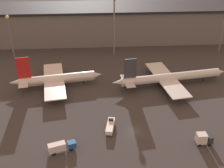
# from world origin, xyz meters

# --- Properties ---
(ground) EXTENTS (600.00, 600.00, 0.00)m
(ground) POSITION_xyz_m (0.00, 0.00, 0.00)
(ground) COLOR #383538
(terminal_building) EXTENTS (162.32, 28.59, 18.92)m
(terminal_building) POSITION_xyz_m (0.00, 85.60, 9.50)
(terminal_building) COLOR slate
(terminal_building) RESTS_ON ground
(airplane_0) EXTENTS (36.84, 31.67, 13.84)m
(airplane_0) POSITION_xyz_m (-27.45, 30.89, 3.24)
(airplane_0) COLOR silver
(airplane_0) RESTS_ON ground
(airplane_1) EXTENTS (48.69, 31.77, 13.14)m
(airplane_1) POSITION_xyz_m (18.48, 29.28, 3.16)
(airplane_1) COLOR silver
(airplane_1) RESTS_ON ground
(service_vehicle_0) EXTENTS (4.68, 2.45, 3.73)m
(service_vehicle_0) POSITION_xyz_m (19.64, -7.12, 2.02)
(service_vehicle_0) COLOR #282D38
(service_vehicle_0) RESTS_ON ground
(service_vehicle_1) EXTENTS (8.15, 4.36, 3.05)m
(service_vehicle_1) POSITION_xyz_m (-22.11, -7.60, 1.74)
(service_vehicle_1) COLOR #195199
(service_vehicle_1) RESTS_ON ground
(service_vehicle_2) EXTENTS (3.56, 7.89, 2.90)m
(service_vehicle_2) POSITION_xyz_m (-7.44, 1.52, 1.38)
(service_vehicle_2) COLOR white
(service_vehicle_2) RESTS_ON ground
(lamp_post_0) EXTENTS (1.80, 1.80, 21.11)m
(lamp_post_0) POSITION_xyz_m (-51.78, 62.06, 13.73)
(lamp_post_0) COLOR slate
(lamp_post_0) RESTS_ON ground
(lamp_post_1) EXTENTS (1.80, 1.80, 28.58)m
(lamp_post_1) POSITION_xyz_m (-1.93, 62.06, 17.86)
(lamp_post_1) COLOR slate
(lamp_post_1) RESTS_ON ground
(lamp_post_2) EXTENTS (1.80, 1.80, 23.65)m
(lamp_post_2) POSITION_xyz_m (52.61, 62.06, 15.15)
(lamp_post_2) COLOR slate
(lamp_post_2) RESTS_ON ground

